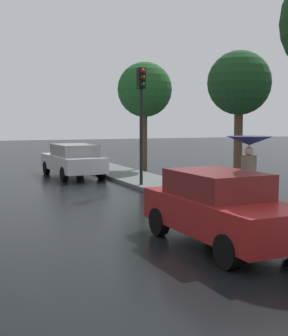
{
  "coord_description": "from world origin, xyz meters",
  "views": [
    {
      "loc": [
        -2.32,
        -3.4,
        2.47
      ],
      "look_at": [
        1.78,
        6.22,
        1.42
      ],
      "focal_mm": 49.41,
      "sensor_mm": 36.0,
      "label": 1
    }
  ],
  "objects": [
    {
      "name": "street_tree_mid",
      "position": [
        6.83,
        17.97,
        4.04
      ],
      "size": [
        2.72,
        2.72,
        5.43
      ],
      "color": "#4C3823",
      "rests_on": "ground"
    },
    {
      "name": "pedestrian_with_umbrella_far",
      "position": [
        4.69,
        6.26,
        1.72
      ],
      "size": [
        1.17,
        1.17,
        1.97
      ],
      "rotation": [
        0.0,
        0.0,
        2.96
      ],
      "color": "black",
      "rests_on": "sidewalk_strip"
    },
    {
      "name": "car_white_far_ahead",
      "position": [
        2.85,
        16.85,
        0.77
      ],
      "size": [
        2.03,
        4.58,
        1.48
      ],
      "rotation": [
        0.0,
        0.0,
        0.05
      ],
      "color": "silver",
      "rests_on": "ground"
    },
    {
      "name": "traffic_light",
      "position": [
        4.26,
        12.28,
        3.11
      ],
      "size": [
        0.26,
        0.39,
        4.28
      ],
      "color": "black",
      "rests_on": "sidewalk_strip"
    },
    {
      "name": "street_tree_far",
      "position": [
        7.08,
        10.22,
        3.76
      ],
      "size": [
        2.22,
        2.22,
        4.92
      ],
      "color": "#4C3823",
      "rests_on": "ground"
    },
    {
      "name": "car_red_near_kerb",
      "position": [
        2.64,
        4.36,
        0.76
      ],
      "size": [
        1.79,
        3.95,
        1.48
      ],
      "rotation": [
        0.0,
        0.0,
        0.03
      ],
      "color": "maroon",
      "rests_on": "ground"
    }
  ]
}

